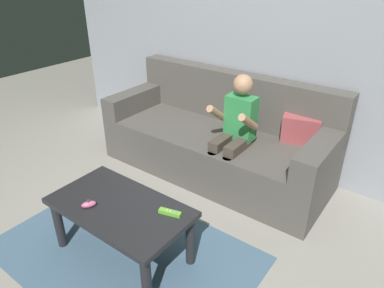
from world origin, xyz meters
TOP-DOWN VIEW (x-y plane):
  - ground_plane at (0.00, 0.00)m, footprint 9.32×9.32m
  - wall_back at (0.00, 1.73)m, footprint 4.66×0.05m
  - couch at (-0.18, 1.34)m, footprint 2.05×0.80m
  - person_seated_on_couch at (0.09, 1.15)m, footprint 0.34×0.41m
  - coffee_table at (-0.08, 0.05)m, footprint 0.90×0.50m
  - area_rug at (-0.08, 0.05)m, footprint 1.70×1.14m
  - game_remote_lime_near_edge at (0.23, 0.17)m, footprint 0.14×0.07m
  - nunchuk_pink at (-0.22, -0.07)m, footprint 0.08×0.10m

SIDE VIEW (x-z plane):
  - ground_plane at x=0.00m, z-range 0.00..0.00m
  - area_rug at x=-0.08m, z-range 0.00..0.01m
  - couch at x=-0.18m, z-range -0.13..0.74m
  - coffee_table at x=-0.08m, z-range 0.13..0.54m
  - game_remote_lime_near_edge at x=0.23m, z-range 0.40..0.43m
  - nunchuk_pink at x=-0.22m, z-range 0.40..0.45m
  - person_seated_on_couch at x=0.09m, z-range 0.07..1.05m
  - wall_back at x=0.00m, z-range 0.00..2.50m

